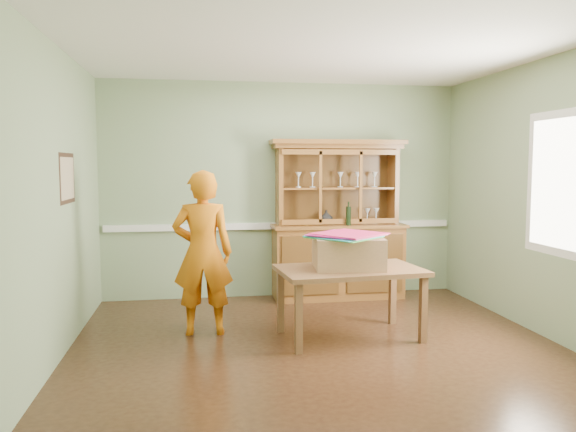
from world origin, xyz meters
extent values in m
plane|color=#452916|center=(0.00, 0.00, 0.00)|extent=(4.50, 4.50, 0.00)
plane|color=white|center=(0.00, 0.00, 2.70)|extent=(4.50, 4.50, 0.00)
plane|color=gray|center=(0.00, 2.00, 1.35)|extent=(4.50, 0.00, 4.50)
plane|color=gray|center=(-2.25, 0.00, 1.35)|extent=(0.00, 4.00, 4.00)
plane|color=gray|center=(2.25, 0.00, 1.35)|extent=(0.00, 4.00, 4.00)
plane|color=gray|center=(0.00, -2.00, 1.35)|extent=(4.50, 0.00, 4.50)
cube|color=white|center=(0.00, 1.98, 0.90)|extent=(4.41, 0.05, 0.08)
cube|color=#341E14|center=(-2.23, 0.30, 1.55)|extent=(0.03, 0.60, 0.46)
cube|color=#C3AF8F|center=(-2.22, 0.30, 1.55)|extent=(0.01, 0.52, 0.38)
cube|color=white|center=(2.23, -0.30, 1.50)|extent=(0.03, 0.96, 1.36)
cube|color=white|center=(2.22, -0.30, 1.50)|extent=(0.01, 0.80, 1.20)
cube|color=brown|center=(0.67, 1.75, 0.45)|extent=(1.61, 0.49, 0.90)
cube|color=brown|center=(0.67, 1.74, 0.91)|extent=(1.67, 0.55, 0.04)
cube|color=brown|center=(0.67, 1.98, 1.40)|extent=(1.52, 0.04, 0.94)
cube|color=brown|center=(-0.07, 1.83, 1.40)|extent=(0.05, 0.34, 0.94)
cube|color=brown|center=(1.40, 1.83, 1.40)|extent=(0.05, 0.34, 0.94)
cube|color=brown|center=(0.67, 1.83, 1.90)|extent=(1.61, 0.39, 0.05)
cube|color=brown|center=(0.67, 1.81, 1.95)|extent=(1.69, 0.43, 0.05)
cube|color=brown|center=(0.67, 1.83, 1.38)|extent=(1.42, 0.30, 0.02)
imported|color=#B2B2B7|center=(0.53, 1.83, 1.02)|extent=(0.16, 0.16, 0.17)
imported|color=gold|center=(0.26, 1.83, 0.96)|extent=(0.19, 0.19, 0.05)
cylinder|color=black|center=(0.76, 1.60, 1.08)|extent=(0.06, 0.06, 0.29)
cube|color=brown|center=(0.37, 0.13, 0.66)|extent=(1.43, 0.94, 0.05)
cube|color=brown|center=(-0.20, -0.26, 0.32)|extent=(0.07, 0.07, 0.63)
cube|color=brown|center=(-0.26, 0.41, 0.32)|extent=(0.07, 0.07, 0.63)
cube|color=brown|center=(1.01, -0.15, 0.32)|extent=(0.07, 0.07, 0.63)
cube|color=brown|center=(0.94, 0.52, 0.32)|extent=(0.07, 0.07, 0.63)
cube|color=tan|center=(0.35, 0.13, 0.83)|extent=(0.70, 0.58, 0.30)
cube|color=green|center=(0.32, 0.11, 0.99)|extent=(0.78, 0.78, 0.01)
cube|color=#2DC0D8|center=(0.32, 0.11, 1.00)|extent=(0.78, 0.78, 0.01)
cube|color=pink|center=(0.32, 0.11, 1.00)|extent=(0.78, 0.78, 0.01)
cube|color=#D5208B|center=(0.32, 0.11, 1.01)|extent=(0.78, 0.78, 0.01)
cube|color=#E6235F|center=(0.32, 0.11, 1.02)|extent=(0.78, 0.78, 0.01)
imported|color=orange|center=(-1.03, 0.48, 0.81)|extent=(0.61, 0.42, 1.62)
camera|label=1|loc=(-1.08, -5.04, 1.67)|focal=35.00mm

